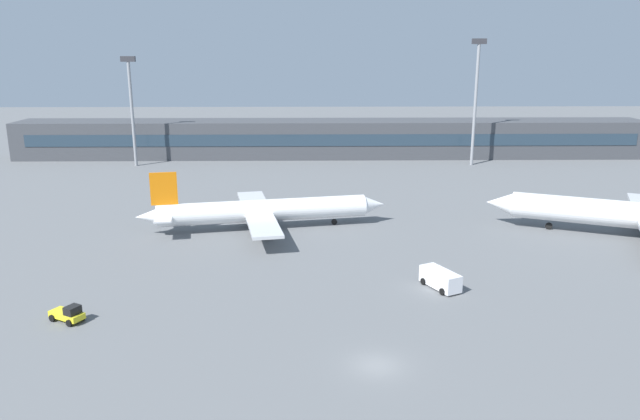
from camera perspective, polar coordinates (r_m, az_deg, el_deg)
name	(u,v)px	position (r m, az deg, el deg)	size (l,w,h in m)	color
ground_plane	(348,229)	(89.72, 2.65, -1.84)	(400.00, 400.00, 0.00)	slate
terminal_building	(332,139)	(150.83, 1.17, 6.79)	(154.53, 12.13, 9.00)	#3F4247
airplane_mid	(265,211)	(89.58, -5.22, -0.06)	(36.86, 26.01, 9.17)	white
baggage_tug_yellow	(68,314)	(64.79, -22.74, -9.07)	(3.88, 3.08, 1.75)	yellow
service_van_white	(440,279)	(68.98, 11.34, -6.41)	(4.12, 5.55, 2.08)	white
floodlight_tower_west	(476,94)	(142.64, 14.55, 10.58)	(3.20, 0.80, 28.30)	gray
floodlight_tower_east	(131,103)	(143.63, -17.43, 9.63)	(3.20, 0.80, 24.53)	gray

